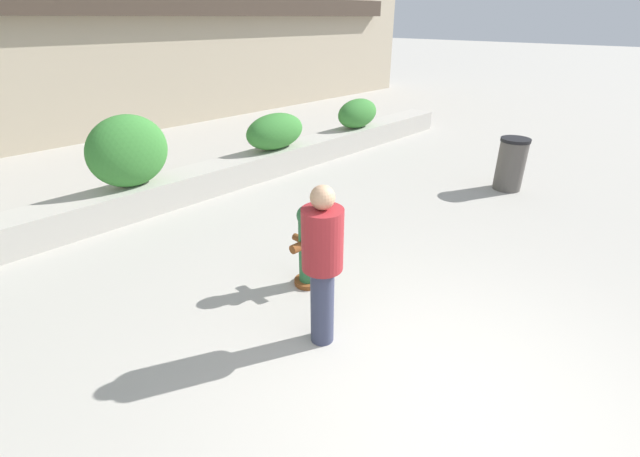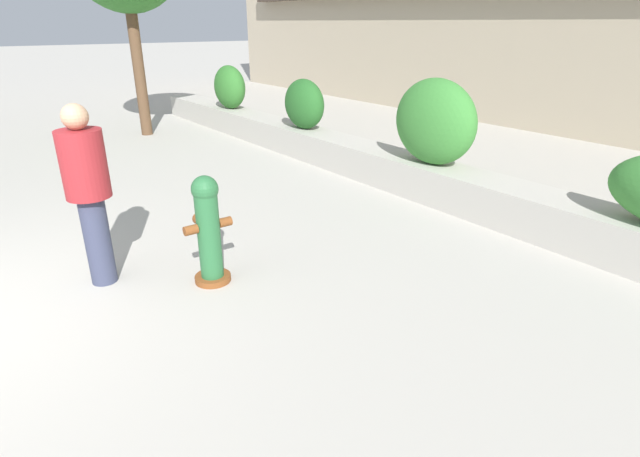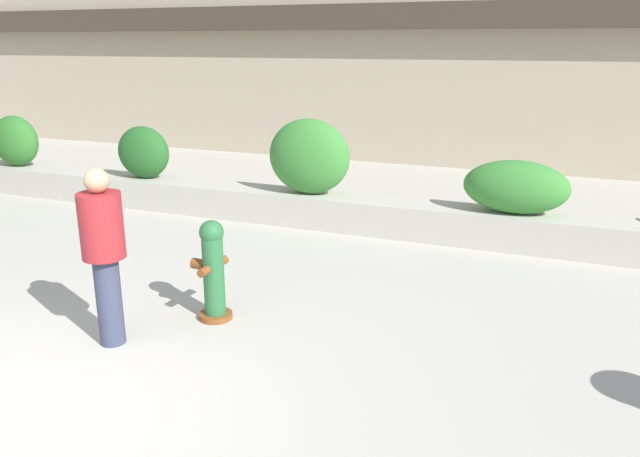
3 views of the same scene
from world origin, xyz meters
The scene contains 8 objects.
ground_plane centered at (0.00, 0.00, 0.00)m, with size 120.00×120.00×0.00m, color #B2ADA3.
planter_wall_low centered at (0.00, 6.00, 0.25)m, with size 18.00×0.70×0.50m, color #B7B2A8.
hedge_bush_2 centered at (0.03, 6.00, 1.09)m, with size 1.33×0.70×1.18m, color #387F33.
hedge_bush_3 centered at (3.16, 6.00, 0.87)m, with size 1.45×0.70×0.75m, color #387F33.
hedge_bush_4 centered at (5.91, 6.00, 0.86)m, with size 1.31×0.64×0.72m, color #387F33.
fire_hydrant centered at (0.51, 2.32, 0.55)m, with size 0.43×0.47×1.08m.
pedestrian centered at (-0.13, 1.46, 0.99)m, with size 0.56×0.56×1.73m.
trash_bin centered at (5.60, 1.89, 0.51)m, with size 0.55×0.55×1.01m.
Camera 1 is at (-2.68, -0.98, 3.06)m, focal length 24.00 mm.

